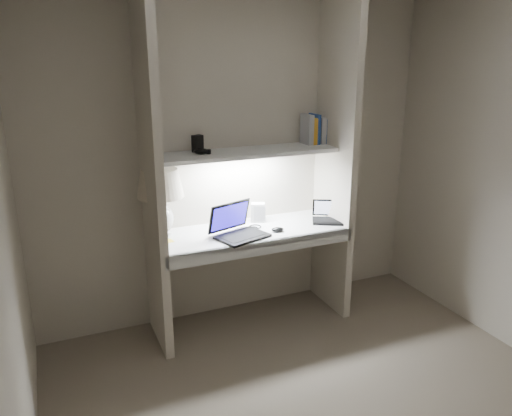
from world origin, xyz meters
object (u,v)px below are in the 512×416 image
laptop_netbook (328,216)px  speaker (258,212)px  book_row (316,129)px  laptop_main (237,229)px  table_lamp (160,191)px

laptop_netbook → speaker: size_ratio=2.11×
laptop_netbook → book_row: (-0.01, 0.22, 0.67)m
laptop_main → book_row: book_row is taller
table_lamp → laptop_netbook: 1.35m
book_row → laptop_main: bearing=-162.1°
table_lamp → speaker: size_ratio=3.25×
laptop_main → laptop_netbook: (0.80, 0.03, -0.02)m
table_lamp → laptop_main: table_lamp is taller
table_lamp → speaker: (0.77, 0.00, -0.26)m
table_lamp → laptop_netbook: (1.30, -0.20, -0.30)m
laptop_main → speaker: (0.27, 0.24, 0.02)m
laptop_main → laptop_netbook: bearing=-15.9°
table_lamp → laptop_main: size_ratio=1.14×
laptop_main → book_row: size_ratio=1.85×
table_lamp → laptop_main: bearing=-25.5°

